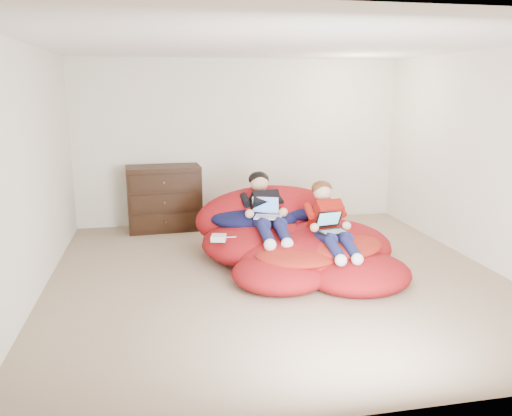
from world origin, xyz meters
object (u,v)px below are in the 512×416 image
Objects in this scene: dresser at (164,198)px; younger_boy at (329,219)px; laptop_white at (267,212)px; older_boy at (265,206)px; laptop_black at (331,226)px; beanbag_pile at (295,241)px.

dresser is 2.82m from younger_boy.
older_boy is at bearing 90.00° from laptop_white.
dresser is 1.99m from older_boy.
younger_boy is at bearing -34.89° from laptop_white.
older_boy is (1.18, -1.60, 0.19)m from dresser.
younger_boy is 0.10m from laptop_black.
laptop_white is at bearing 172.16° from beanbag_pile.
dresser is 2.10m from laptop_white.
dresser is 0.85× the size of older_boy.
laptop_white is at bearing -90.00° from older_boy.
older_boy is 0.90m from laptop_black.
older_boy is 1.16× the size of younger_boy.
dresser is 3.03× the size of laptop_black.
beanbag_pile reaches higher than laptop_white.
dresser is 0.99× the size of younger_boy.
dresser is 2.83× the size of laptop_white.
laptop_white is (-0.62, 0.43, 0.01)m from younger_boy.
dresser is 2.88m from laptop_black.
dresser reaches higher than laptop_black.
laptop_black is (1.80, -2.24, 0.08)m from dresser.
beanbag_pile is 0.55m from older_boy.
younger_boy is (0.62, -0.57, -0.04)m from older_boy.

